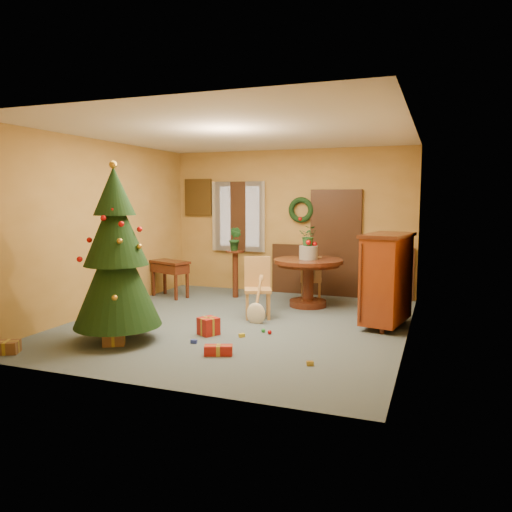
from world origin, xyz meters
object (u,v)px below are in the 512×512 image
at_px(christmas_tree, 116,257).
at_px(sideboard, 387,277).
at_px(writing_desk, 170,270).
at_px(dining_table, 308,273).
at_px(chair_near, 258,285).

relative_size(christmas_tree, sideboard, 1.72).
xyz_separation_m(christmas_tree, sideboard, (3.32, 2.05, -0.39)).
bearing_deg(writing_desk, sideboard, -11.52).
relative_size(dining_table, sideboard, 0.88).
height_order(christmas_tree, writing_desk, christmas_tree).
bearing_deg(chair_near, writing_desk, 156.63).
distance_m(dining_table, writing_desk, 2.76).
relative_size(chair_near, christmas_tree, 0.40).
height_order(chair_near, christmas_tree, christmas_tree).
distance_m(chair_near, christmas_tree, 2.44).
bearing_deg(writing_desk, chair_near, -23.37).
relative_size(dining_table, chair_near, 1.26).
distance_m(christmas_tree, sideboard, 3.93).
bearing_deg(christmas_tree, writing_desk, 106.91).
xyz_separation_m(christmas_tree, writing_desk, (-0.88, 2.91, -0.61)).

